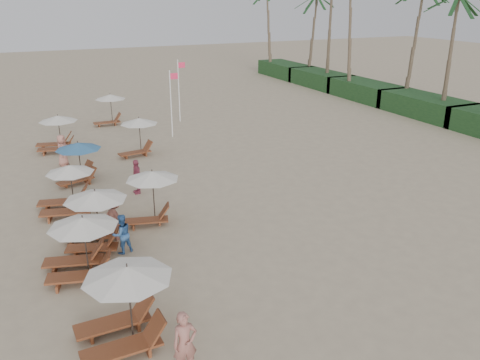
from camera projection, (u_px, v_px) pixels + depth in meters
name	position (u px, v px, depth m)	size (l,w,h in m)	color
ground	(263.00, 252.00, 18.64)	(160.00, 160.00, 0.00)	tan
shrub_hedge	(426.00, 106.00, 39.31)	(3.20, 53.00, 1.60)	#193D1C
lounger_station_0	(121.00, 307.00, 13.38)	(2.82, 2.45, 2.33)	brown
lounger_station_1	(78.00, 247.00, 16.75)	(2.76, 2.43, 2.12)	brown
lounger_station_2	(92.00, 218.00, 18.61)	(2.63, 2.36, 2.26)	brown
lounger_station_3	(65.00, 192.00, 21.70)	(2.68, 2.48, 2.17)	brown
lounger_station_4	(76.00, 161.00, 25.34)	(2.57, 2.31, 2.06)	brown
lounger_station_5	(55.00, 134.00, 30.43)	(2.74, 2.39, 2.19)	brown
inland_station_0	(150.00, 190.00, 20.56)	(2.59, 2.24, 2.22)	brown
inland_station_1	(137.00, 133.00, 29.44)	(2.67, 2.24, 2.22)	brown
inland_station_2	(109.00, 106.00, 36.49)	(2.64, 2.24, 2.22)	brown
beachgoer_near	(185.00, 343.00, 12.38)	(0.64, 0.42, 1.76)	#A26358
beachgoer_mid_a	(122.00, 234.00, 18.31)	(0.75, 0.58, 1.54)	#3767A7
beachgoer_mid_b	(115.00, 218.00, 19.31)	(1.17, 0.67, 1.81)	brown
beachgoer_far_a	(137.00, 176.00, 23.90)	(1.00, 0.42, 1.70)	#A9435D
beachgoer_far_b	(62.00, 150.00, 27.82)	(0.87, 0.57, 1.78)	#B87364
flag_pole_near	(171.00, 101.00, 32.93)	(0.59, 0.08, 4.48)	silver
flag_pole_far	(179.00, 88.00, 37.10)	(0.60, 0.08, 4.62)	silver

